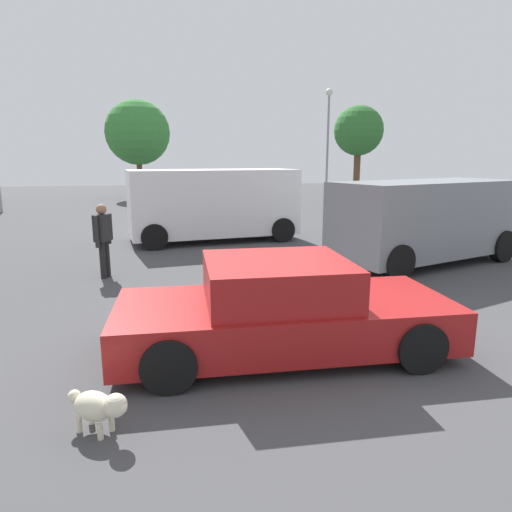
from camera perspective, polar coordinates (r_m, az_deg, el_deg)
name	(u,v)px	position (r m, az deg, el deg)	size (l,w,h in m)	color
ground_plane	(289,342)	(6.58, 4.21, -10.80)	(80.00, 80.00, 0.00)	#424244
sedan_foreground	(282,310)	(6.08, 3.31, -6.85)	(4.46, 2.04, 1.28)	maroon
dog	(98,406)	(4.73, -19.31, -17.50)	(0.59, 0.51, 0.45)	beige
van_white	(213,203)	(14.38, -5.50, 6.74)	(5.39, 2.87, 2.23)	white
suv_dark	(426,219)	(11.91, 20.71, 4.42)	(5.26, 3.41, 2.04)	gray
pedestrian	(103,234)	(10.33, -18.79, 2.60)	(0.38, 0.53, 1.62)	black
light_post_mid	(328,126)	(29.55, 9.12, 15.96)	(0.44, 0.44, 6.77)	gray
tree_back_left	(359,132)	(25.84, 12.85, 15.10)	(2.65, 2.65, 5.37)	brown
tree_back_center	(138,133)	(31.06, -14.76, 14.85)	(4.12, 4.12, 6.26)	brown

